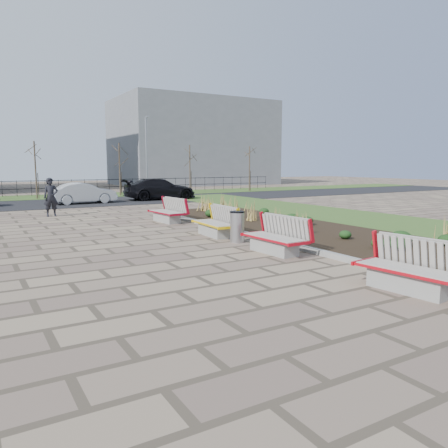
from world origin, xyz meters
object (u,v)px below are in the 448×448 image
bench_a (409,267)px  lamp_east (146,156)px  bench_b (274,235)px  car_black (160,189)px  bench_d (166,211)px  car_silver (84,193)px  litter_bin (237,227)px  pedestrian (51,197)px  bench_c (214,222)px

bench_a → lamp_east: 28.03m
bench_b → car_black: 19.25m
bench_d → car_black: size_ratio=0.42×
car_silver → car_black: car_black is taller
bench_b → litter_bin: bearing=86.7°
bench_a → bench_d: bearing=83.4°
pedestrian → lamp_east: bearing=49.8°
litter_bin → car_black: 17.36m
bench_b → bench_c: same height
bench_a → car_silver: car_silver is taller
bench_a → car_black: (4.28, 23.06, 0.24)m
bench_c → lamp_east: size_ratio=0.35×
bench_d → pedestrian: size_ratio=1.15×
bench_a → pedestrian: pedestrian is taller
bench_c → car_black: 15.97m
bench_d → bench_b: bearing=-94.4°
bench_a → pedestrian: (-3.85, 16.50, 0.41)m
bench_b → litter_bin: 1.94m
bench_c → litter_bin: bench_c is taller
pedestrian → car_black: (8.14, 6.56, -0.17)m
pedestrian → bench_b: bearing=-73.7°
lamp_east → car_black: bearing=-99.3°
bench_a → bench_b: size_ratio=1.00×
lamp_east → car_silver: bearing=-140.6°
bench_c → car_black: size_ratio=0.42×
car_black → lamp_east: size_ratio=0.83×
bench_c → litter_bin: (0.02, -1.44, -0.02)m
bench_d → litter_bin: bench_d is taller
bench_b → car_black: bearing=74.5°
bench_d → litter_bin: size_ratio=2.18×
bench_c → lamp_east: lamp_east is taller
pedestrian → bench_c: bearing=-67.7°
bench_b → litter_bin: size_ratio=2.18×
bench_d → litter_bin: 5.59m
bench_b → car_black: car_black is taller
litter_bin → lamp_east: size_ratio=0.16×
bench_a → lamp_east: size_ratio=0.35×
car_silver → car_black: size_ratio=0.78×
litter_bin → car_black: (4.26, 16.83, 0.26)m
bench_b → bench_c: (0.00, 3.38, 0.00)m
bench_a → car_silver: size_ratio=0.54×
litter_bin → pedestrian: (-3.88, 10.26, 0.43)m
bench_c → bench_a: bearing=-87.4°
litter_bin → car_silver: size_ratio=0.25×
bench_c → car_black: (4.28, 15.39, 0.24)m
bench_a → bench_b: bearing=83.4°
car_silver → bench_c: bearing=-178.9°
bench_b → car_black: size_ratio=0.42×
bench_a → car_black: car_black is taller
bench_b → lamp_east: lamp_east is taller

